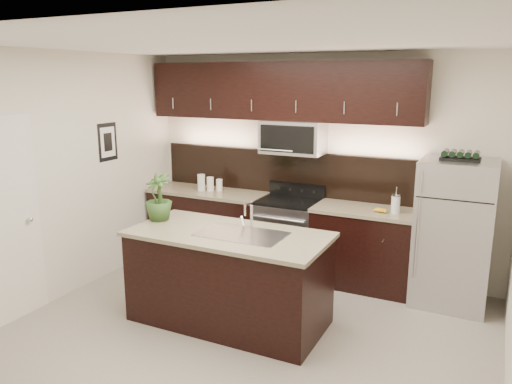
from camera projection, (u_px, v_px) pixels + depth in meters
ground at (244, 335)px, 4.78m from camera, size 4.50×4.50×0.00m
room_walls at (230, 160)px, 4.41m from camera, size 4.52×4.02×2.71m
counter_run at (273, 234)px, 6.35m from camera, size 3.51×0.65×0.94m
upper_fixtures at (281, 100)px, 6.09m from camera, size 3.49×0.40×1.66m
island at (229, 277)px, 4.96m from camera, size 1.96×0.96×0.94m
sink_faucet at (242, 233)px, 4.80m from camera, size 0.84×0.50×0.28m
refrigerator at (453, 234)px, 5.31m from camera, size 0.76×0.69×1.58m
wine_rack at (461, 156)px, 5.12m from camera, size 0.39×0.24×0.10m
plant at (158, 197)px, 5.22m from camera, size 0.30×0.30×0.50m
canisters at (208, 184)px, 6.62m from camera, size 0.31×0.19×0.22m
french_press at (396, 204)px, 5.53m from camera, size 0.10×0.10×0.29m
bananas at (377, 210)px, 5.60m from camera, size 0.17×0.14×0.05m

